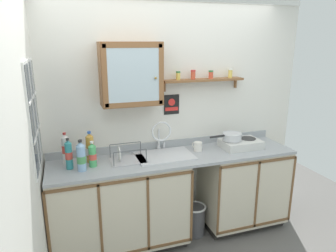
% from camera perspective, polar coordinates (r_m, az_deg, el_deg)
% --- Properties ---
extents(back_wall, '(3.21, 0.07, 2.57)m').
position_cam_1_polar(back_wall, '(3.40, -0.25, 1.62)').
color(back_wall, silver).
rests_on(back_wall, ground).
extents(side_wall_left, '(0.05, 3.47, 2.57)m').
position_cam_1_polar(side_wall_left, '(2.35, -24.59, -6.57)').
color(side_wall_left, silver).
rests_on(side_wall_left, ground).
extents(lower_cabinet_run, '(1.37, 0.58, 0.93)m').
position_cam_1_polar(lower_cabinet_run, '(3.30, -8.91, -14.59)').
color(lower_cabinet_run, black).
rests_on(lower_cabinet_run, ground).
extents(lower_cabinet_run_right, '(0.94, 0.58, 0.93)m').
position_cam_1_polar(lower_cabinet_run_right, '(3.76, 13.56, -10.85)').
color(lower_cabinet_run_right, black).
rests_on(lower_cabinet_run_right, ground).
extents(countertop, '(2.57, 0.60, 0.03)m').
position_cam_1_polar(countertop, '(3.23, 1.50, -5.74)').
color(countertop, '#9EA3A8').
rests_on(countertop, lower_cabinet_run).
extents(backsplash, '(2.57, 0.02, 0.08)m').
position_cam_1_polar(backsplash, '(3.46, -0.06, -3.32)').
color(backsplash, '#9EA3A8').
rests_on(backsplash, countertop).
extents(sink, '(0.58, 0.44, 0.44)m').
position_cam_1_polar(sink, '(3.23, -0.72, -5.45)').
color(sink, silver).
rests_on(sink, countertop).
extents(hot_plate_stove, '(0.43, 0.29, 0.09)m').
position_cam_1_polar(hot_plate_stove, '(3.54, 13.31, -3.20)').
color(hot_plate_stove, silver).
rests_on(hot_plate_stove, countertop).
extents(saucepan, '(0.39, 0.21, 0.08)m').
position_cam_1_polar(saucepan, '(3.48, 11.70, -1.87)').
color(saucepan, silver).
rests_on(saucepan, hot_plate_stove).
extents(bottle_detergent_teal_0, '(0.07, 0.07, 0.30)m').
position_cam_1_polar(bottle_detergent_teal_0, '(3.00, -17.87, -5.08)').
color(bottle_detergent_teal_0, teal).
rests_on(bottle_detergent_teal_0, countertop).
extents(bottle_soda_green_1, '(0.07, 0.07, 0.25)m').
position_cam_1_polar(bottle_soda_green_1, '(3.00, -13.78, -5.25)').
color(bottle_soda_green_1, '#4CB266').
rests_on(bottle_soda_green_1, countertop).
extents(bottle_juice_amber_2, '(0.08, 0.08, 0.31)m').
position_cam_1_polar(bottle_juice_amber_2, '(3.11, -14.20, -4.03)').
color(bottle_juice_amber_2, gold).
rests_on(bottle_juice_amber_2, countertop).
extents(bottle_water_blue_3, '(0.08, 0.08, 0.30)m').
position_cam_1_polar(bottle_water_blue_3, '(2.93, -15.75, -5.53)').
color(bottle_water_blue_3, '#8CB7E0').
rests_on(bottle_water_blue_3, countertop).
extents(bottle_opaque_white_4, '(0.07, 0.07, 0.32)m').
position_cam_1_polar(bottle_opaque_white_4, '(3.10, -18.40, -4.16)').
color(bottle_opaque_white_4, white).
rests_on(bottle_opaque_white_4, countertop).
extents(dish_rack, '(0.34, 0.26, 0.16)m').
position_cam_1_polar(dish_rack, '(3.10, -7.62, -6.06)').
color(dish_rack, '#B2B2B7').
rests_on(dish_rack, countertop).
extents(mug, '(0.09, 0.12, 0.10)m').
position_cam_1_polar(mug, '(3.36, 5.53, -3.78)').
color(mug, white).
rests_on(mug, countertop).
extents(wall_cabinet, '(0.60, 0.28, 0.61)m').
position_cam_1_polar(wall_cabinet, '(3.06, -6.86, 9.50)').
color(wall_cabinet, brown).
extents(spice_shelf, '(0.91, 0.14, 0.23)m').
position_cam_1_polar(spice_shelf, '(3.38, 6.57, 8.64)').
color(spice_shelf, brown).
extents(warning_sign, '(0.17, 0.01, 0.21)m').
position_cam_1_polar(warning_sign, '(3.36, 0.67, 3.97)').
color(warning_sign, black).
extents(window, '(0.03, 0.66, 0.88)m').
position_cam_1_polar(window, '(2.71, -23.65, 1.81)').
color(window, '#262D38').
extents(trash_bin, '(0.25, 0.25, 0.35)m').
position_cam_1_polar(trash_bin, '(3.62, 4.98, -16.80)').
color(trash_bin, '#4C4C51').
rests_on(trash_bin, ground).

